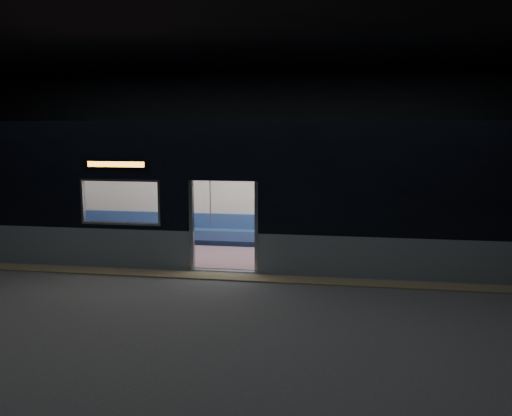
# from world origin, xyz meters

# --- Properties ---
(station_floor) EXTENTS (24.00, 14.00, 0.01)m
(station_floor) POSITION_xyz_m (0.00, 0.00, -0.01)
(station_floor) COLOR #47494C
(station_floor) RESTS_ON ground
(station_envelope) EXTENTS (24.00, 14.00, 5.00)m
(station_envelope) POSITION_xyz_m (0.00, 0.00, 3.66)
(station_envelope) COLOR black
(station_envelope) RESTS_ON station_floor
(tactile_strip) EXTENTS (22.80, 0.50, 0.03)m
(tactile_strip) POSITION_xyz_m (0.00, 0.55, 0.01)
(tactile_strip) COLOR #8C7F59
(tactile_strip) RESTS_ON station_floor
(metro_car) EXTENTS (18.00, 3.04, 3.35)m
(metro_car) POSITION_xyz_m (-0.00, 2.54, 1.85)
(metro_car) COLOR gray
(metro_car) RESTS_ON station_floor
(passenger) EXTENTS (0.37, 0.65, 1.31)m
(passenger) POSITION_xyz_m (1.72, 3.55, 0.77)
(passenger) COLOR black
(passenger) RESTS_ON metro_car
(handbag) EXTENTS (0.32, 0.29, 0.13)m
(handbag) POSITION_xyz_m (1.73, 3.34, 0.67)
(handbag) COLOR black
(handbag) RESTS_ON passenger
(transit_map) EXTENTS (1.06, 0.03, 0.69)m
(transit_map) POSITION_xyz_m (1.72, 3.85, 1.49)
(transit_map) COLOR white
(transit_map) RESTS_ON metro_car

